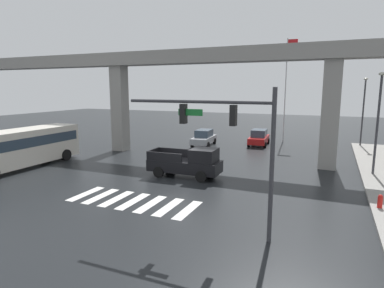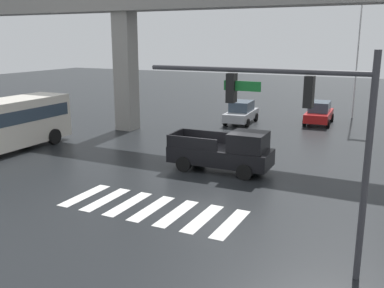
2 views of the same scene
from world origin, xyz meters
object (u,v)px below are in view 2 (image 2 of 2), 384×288
at_px(pickup_truck, 226,152).
at_px(sedan_silver, 241,112).
at_px(sedan_red, 319,113).
at_px(flagpole, 360,36).
at_px(traffic_signal_mast, 303,118).

height_order(pickup_truck, sedan_silver, pickup_truck).
relative_size(pickup_truck, sedan_silver, 1.17).
relative_size(sedan_red, flagpole, 0.38).
bearing_deg(sedan_silver, flagpole, 39.15).
relative_size(sedan_silver, flagpole, 0.38).
bearing_deg(sedan_silver, sedan_red, 24.46).
relative_size(pickup_truck, traffic_signal_mast, 0.79).
bearing_deg(traffic_signal_mast, flagpole, 92.87).
bearing_deg(flagpole, sedan_red, -120.04).
bearing_deg(pickup_truck, flagpole, 78.01).
bearing_deg(sedan_red, pickup_truck, -96.90).
relative_size(sedan_silver, traffic_signal_mast, 0.68).
bearing_deg(traffic_signal_mast, sedan_red, 98.74).
distance_m(pickup_truck, traffic_signal_mast, 9.96).
distance_m(sedan_silver, flagpole, 11.46).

